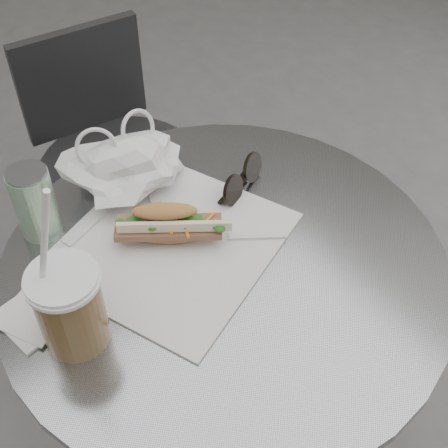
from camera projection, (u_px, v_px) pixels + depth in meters
cafe_table at (224, 351)px, 1.25m from camera, size 0.76×0.76×0.74m
chair_far at (120, 197)px, 1.71m from camera, size 0.41×0.43×0.79m
sandwich_paper at (170, 243)px, 1.08m from camera, size 0.46×0.45×0.00m
banh_mi at (167, 224)px, 1.06m from camera, size 0.23×0.20×0.08m
iced_coffee at (70, 306)px, 0.89m from camera, size 0.11×0.11×0.31m
sunglasses at (242, 180)px, 1.16m from camera, size 0.13×0.07×0.06m
plastic_bag at (127, 167)px, 1.14m from camera, size 0.23×0.19×0.10m
napkin_stack at (35, 315)px, 0.97m from camera, size 0.13×0.13×0.01m
drink_can at (35, 202)px, 1.05m from camera, size 0.07×0.07×0.14m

